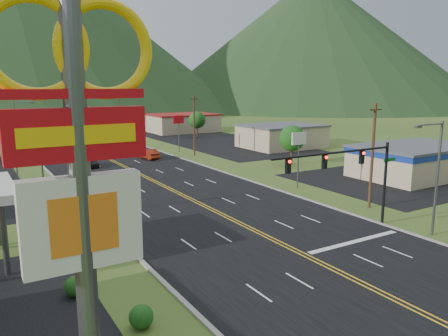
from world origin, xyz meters
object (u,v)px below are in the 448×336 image
streetlight_west (18,125)px  streetlight_east (435,171)px  traffic_signal (352,167)px  pylon_sign (80,175)px  car_dark_mid (90,163)px  car_red_far (149,154)px

streetlight_west → streetlight_east: bearing=-69.1°
traffic_signal → streetlight_east: size_ratio=1.46×
pylon_sign → car_dark_mid: (12.72, 51.29, -8.65)m
streetlight_east → car_dark_mid: (-15.46, 43.29, -4.53)m
pylon_sign → streetlight_west: 68.33m
traffic_signal → streetlight_west: size_ratio=1.46×
pylon_sign → streetlight_west: bearing=85.5°
car_red_far → streetlight_east: bearing=91.3°
streetlight_west → car_dark_mid: 18.83m
streetlight_west → car_red_far: size_ratio=1.87×
streetlight_east → car_red_far: 45.99m
traffic_signal → car_dark_mid: size_ratio=2.93×
car_dark_mid → car_red_far: car_red_far is taller
car_dark_mid → traffic_signal: bearing=-73.6°
pylon_sign → streetlight_west: size_ratio=1.56×
traffic_signal → car_red_far: size_ratio=2.72×
car_red_far → streetlight_west: bearing=-46.0°
pylon_sign → car_dark_mid: pylon_sign is taller
pylon_sign → traffic_signal: size_ratio=1.07×
streetlight_west → car_red_far: 22.98m
streetlight_east → streetlight_west: (-22.86, 60.00, 0.00)m
traffic_signal → streetlight_west: 58.88m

